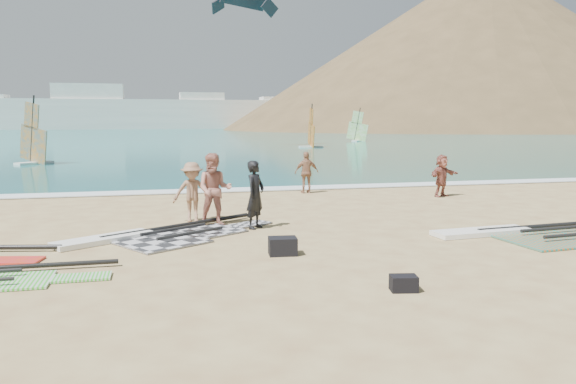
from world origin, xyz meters
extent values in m
plane|color=tan|center=(0.00, 0.00, 0.00)|extent=(300.00, 300.00, 0.00)
cube|color=#0B4D53|center=(0.00, 132.00, 0.00)|extent=(300.00, 240.00, 0.06)
cube|color=white|center=(0.00, 12.30, 0.00)|extent=(300.00, 1.20, 0.04)
cube|color=white|center=(-20.00, 150.00, 4.03)|extent=(160.00, 8.00, 8.00)
cube|color=white|center=(-20.00, 150.00, 6.03)|extent=(18.00, 7.00, 12.00)
cube|color=white|center=(10.00, 150.00, 5.03)|extent=(12.00, 7.00, 10.00)
cube|color=white|center=(35.00, 150.00, 4.53)|extent=(16.00, 7.00, 9.00)
cube|color=white|center=(55.00, 150.00, 5.53)|extent=(10.00, 7.00, 11.00)
cone|color=brown|center=(85.00, 130.00, 0.00)|extent=(143.00, 143.00, 45.00)
cone|color=brown|center=(120.00, 140.00, 0.00)|extent=(70.00, 70.00, 28.00)
cube|color=#28272A|center=(-3.61, 3.31, 0.02)|extent=(2.58, 2.64, 0.04)
cube|color=#28272A|center=(-2.26, 4.16, 0.02)|extent=(1.87, 1.84, 0.04)
cube|color=#28272A|center=(-1.16, 4.85, 0.02)|extent=(1.33, 1.14, 0.04)
cylinder|color=black|center=(-2.99, 4.76, 0.10)|extent=(3.94, 2.54, 0.11)
cylinder|color=black|center=(-3.20, 3.98, 0.16)|extent=(1.64, 1.08, 0.08)
cylinder|color=black|center=(-2.83, 3.39, 0.16)|extent=(1.64, 1.08, 0.08)
cube|color=white|center=(-4.84, 3.59, 0.06)|extent=(2.37, 1.82, 0.12)
cube|color=green|center=(-6.09, 0.48, 0.02)|extent=(1.19, 1.11, 0.04)
cube|color=green|center=(-4.98, 0.48, 0.02)|extent=(1.02, 0.51, 0.04)
cylinder|color=black|center=(-6.34, 1.25, 0.10)|extent=(3.91, 0.11, 0.09)
cube|color=#D55E1F|center=(5.35, 1.38, 0.02)|extent=(2.11, 2.31, 0.04)
cylinder|color=black|center=(6.66, 2.47, 0.10)|extent=(4.94, 0.54, 0.12)
cylinder|color=black|center=(6.07, 1.82, 0.16)|extent=(2.04, 0.26, 0.09)
cube|color=white|center=(4.31, 2.27, 0.06)|extent=(2.63, 0.92, 0.12)
cube|color=red|center=(-6.53, 2.10, 0.02)|extent=(1.29, 0.83, 0.04)
cube|color=black|center=(-1.02, 1.39, 0.19)|extent=(0.63, 0.49, 0.38)
cube|color=black|center=(0.39, -1.56, 0.13)|extent=(0.49, 0.39, 0.27)
imported|color=black|center=(-1.07, 4.39, 0.90)|extent=(0.75, 0.78, 1.80)
imported|color=#B67360|center=(-2.07, 5.07, 0.99)|extent=(1.08, 0.91, 1.97)
imported|color=#966D51|center=(-2.61, 5.83, 0.84)|extent=(1.13, 0.71, 1.68)
imported|color=#A57354|center=(2.14, 10.96, 0.81)|extent=(0.95, 0.40, 1.63)
imported|color=#985145|center=(6.77, 8.80, 0.79)|extent=(1.52, 1.02, 1.58)
cube|color=white|center=(-11.01, 28.26, 0.10)|extent=(2.20, 2.18, 0.14)
cube|color=#FF7600|center=(-11.01, 28.26, 1.27)|extent=(2.10, 2.14, 2.61)
cube|color=#FF7600|center=(-11.01, 28.26, 3.07)|extent=(1.20, 1.22, 1.82)
cylinder|color=black|center=(-11.01, 28.26, 2.27)|extent=(0.65, 0.66, 4.15)
cube|color=white|center=(11.76, 44.13, 0.10)|extent=(2.44, 0.83, 0.14)
cube|color=#B62908|center=(11.76, 44.13, 1.27)|extent=(0.22, 2.95, 2.62)
cube|color=#B62908|center=(11.76, 44.13, 3.08)|extent=(0.15, 1.66, 1.82)
cylinder|color=black|center=(11.76, 44.13, 2.27)|extent=(0.15, 0.83, 4.16)
cube|color=white|center=(21.58, 57.28, 0.10)|extent=(2.02, 2.26, 0.14)
cube|color=#5FB31D|center=(21.58, 57.28, 1.25)|extent=(2.28, 1.86, 2.57)
cube|color=#5FB31D|center=(21.58, 57.28, 3.01)|extent=(1.30, 1.07, 1.78)
cylinder|color=black|center=(21.58, 57.28, 2.23)|extent=(0.69, 0.59, 4.07)
cube|color=black|center=(3.57, 45.92, 14.04)|extent=(1.45, 1.72, 1.87)
cube|color=black|center=(7.76, 49.00, 14.04)|extent=(2.01, 1.11, 1.87)
camera|label=1|loc=(-3.65, -10.03, 2.89)|focal=35.00mm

